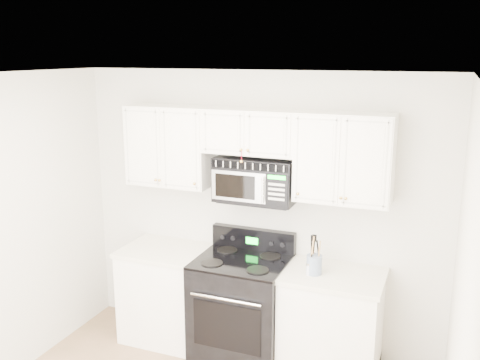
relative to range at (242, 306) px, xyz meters
The scene contains 9 objects.
room 1.63m from the range, 89.02° to the right, with size 3.51×3.51×2.61m.
base_cabinet_left 0.78m from the range, behind, with size 0.86×0.65×0.92m.
base_cabinet_right 0.83m from the range, ahead, with size 0.86×0.65×0.92m.
range is the anchor object (origin of this frame).
upper_cabinets 1.46m from the range, 82.29° to the left, with size 2.44×0.37×0.75m.
microwave 1.18m from the range, 65.86° to the left, with size 0.72×0.41×0.40m.
utensil_crock 0.85m from the range, ahead, with size 0.13×0.13×0.35m.
shaker_salt 0.80m from the range, ahead, with size 0.05×0.05×0.11m.
shaker_pepper 0.80m from the range, ahead, with size 0.04×0.04×0.11m.
Camera 1 is at (1.62, -2.78, 2.75)m, focal length 40.00 mm.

